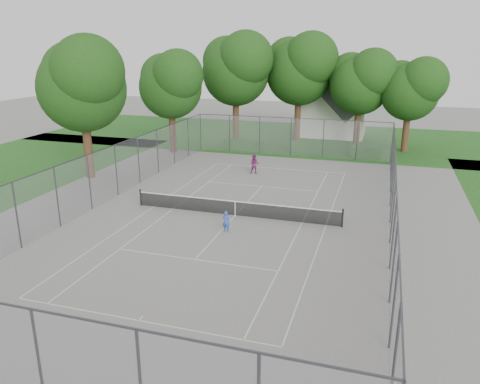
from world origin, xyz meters
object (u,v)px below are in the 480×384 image
(house, at_px, (332,102))
(girl_player, at_px, (226,221))
(woman_player, at_px, (255,164))
(tennis_net, at_px, (235,208))

(house, height_order, girl_player, house)
(house, distance_m, woman_player, 19.48)
(tennis_net, relative_size, girl_player, 10.73)
(woman_player, bearing_deg, tennis_net, -89.87)
(tennis_net, distance_m, woman_player, 9.78)
(tennis_net, xyz_separation_m, woman_player, (-1.46, 9.66, 0.28))
(house, bearing_deg, woman_player, -101.39)
(tennis_net, bearing_deg, woman_player, 98.58)
(girl_player, bearing_deg, tennis_net, -77.80)
(house, bearing_deg, tennis_net, -94.70)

